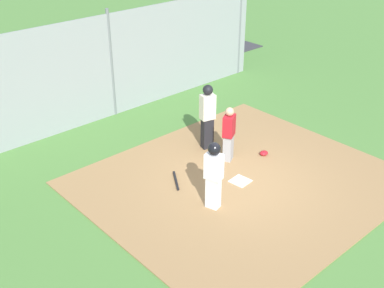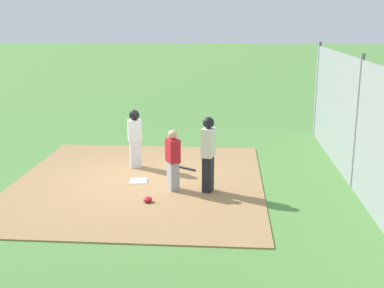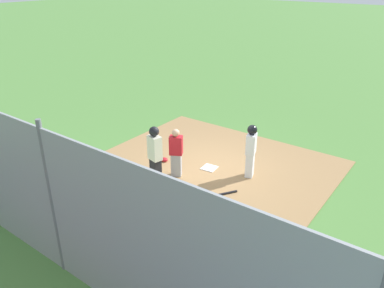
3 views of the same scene
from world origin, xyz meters
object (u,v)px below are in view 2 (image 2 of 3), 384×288
at_px(catcher, 173,159).
at_px(catcher_mask, 148,200).
at_px(runner, 135,135).
at_px(home_plate, 139,181).
at_px(baseball_bat, 183,168).
at_px(umpire, 208,152).

xyz_separation_m(catcher, catcher_mask, (-0.90, 0.49, -0.72)).
bearing_deg(catcher_mask, runner, 16.26).
xyz_separation_m(home_plate, catcher_mask, (-1.45, -0.48, 0.05)).
height_order(catcher, baseball_bat, catcher).
bearing_deg(catcher, home_plate, -58.22).
distance_m(home_plate, umpire, 2.16).
relative_size(umpire, runner, 1.12).
bearing_deg(umpire, home_plate, -3.50).
distance_m(baseball_bat, catcher_mask, 2.70).
xyz_separation_m(home_plate, umpire, (-0.61, -1.83, 0.98)).
relative_size(catcher, catcher_mask, 6.30).
xyz_separation_m(baseball_bat, catcher_mask, (-2.64, 0.58, 0.03)).
height_order(home_plate, catcher_mask, catcher_mask).
distance_m(catcher, runner, 2.21).
bearing_deg(runner, umpire, 32.10).
distance_m(runner, baseball_bat, 1.65).
distance_m(home_plate, catcher, 1.35).
xyz_separation_m(catcher, umpire, (-0.05, -0.86, 0.21)).
height_order(catcher, runner, runner).
relative_size(home_plate, catcher, 0.29).
relative_size(runner, catcher_mask, 6.89).
bearing_deg(umpire, catcher_mask, 46.70).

